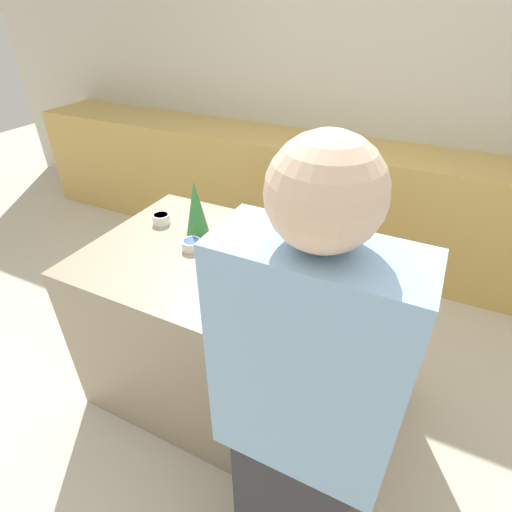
{
  "coord_description": "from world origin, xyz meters",
  "views": [
    {
      "loc": [
        0.71,
        -1.32,
        1.92
      ],
      "look_at": [
        0.06,
        0.0,
        0.95
      ],
      "focal_mm": 28.0,
      "sensor_mm": 36.0,
      "label": 1
    }
  ],
  "objects": [
    {
      "name": "kitchen_island",
      "position": [
        0.0,
        0.0,
        0.44
      ],
      "size": [
        1.54,
        0.93,
        0.89
      ],
      "color": "gray",
      "rests_on": "ground_plane"
    },
    {
      "name": "person",
      "position": [
        0.53,
        -0.67,
        0.89
      ],
      "size": [
        0.45,
        0.57,
        1.73
      ],
      "color": "#333338",
      "rests_on": "ground_plane"
    },
    {
      "name": "candy_bowl_far_right",
      "position": [
        -0.28,
        0.0,
        0.91
      ],
      "size": [
        0.09,
        0.09,
        0.05
      ],
      "color": "white",
      "rests_on": "kitchen_island"
    },
    {
      "name": "gingerbread_house",
      "position": [
        0.12,
        -0.03,
        1.02
      ],
      "size": [
        0.19,
        0.18,
        0.33
      ],
      "color": "#5B2D14",
      "rests_on": "baking_tray"
    },
    {
      "name": "ground_plane",
      "position": [
        0.0,
        0.0,
        0.0
      ],
      "size": [
        12.0,
        12.0,
        0.0
      ],
      "primitive_type": "plane",
      "color": "beige"
    },
    {
      "name": "wall_back",
      "position": [
        0.0,
        2.02,
        1.3
      ],
      "size": [
        8.0,
        0.05,
        2.6
      ],
      "color": "beige",
      "rests_on": "ground_plane"
    },
    {
      "name": "candy_bowl_front_corner",
      "position": [
        0.05,
        0.31,
        0.91
      ],
      "size": [
        0.13,
        0.13,
        0.04
      ],
      "color": "silver",
      "rests_on": "kitchen_island"
    },
    {
      "name": "candy_bowl_behind_tray",
      "position": [
        0.54,
        0.09,
        0.91
      ],
      "size": [
        0.1,
        0.1,
        0.04
      ],
      "color": "white",
      "rests_on": "kitchen_island"
    },
    {
      "name": "decorative_tree",
      "position": [
        -0.34,
        0.14,
        1.03
      ],
      "size": [
        0.12,
        0.12,
        0.29
      ],
      "color": "#33843D",
      "rests_on": "kitchen_island"
    },
    {
      "name": "baking_tray",
      "position": [
        0.12,
        -0.03,
        0.89
      ],
      "size": [
        0.37,
        0.33,
        0.01
      ],
      "color": "#B2B2BC",
      "rests_on": "kitchen_island"
    },
    {
      "name": "candy_bowl_near_tray_left",
      "position": [
        0.37,
        -0.01,
        0.91
      ],
      "size": [
        0.09,
        0.09,
        0.05
      ],
      "color": "white",
      "rests_on": "kitchen_island"
    },
    {
      "name": "candy_bowl_far_left",
      "position": [
        -0.58,
        0.15,
        0.91
      ],
      "size": [
        0.09,
        0.09,
        0.05
      ],
      "color": "white",
      "rests_on": "kitchen_island"
    },
    {
      "name": "candy_bowl_beside_tree",
      "position": [
        0.29,
        0.31,
        0.91
      ],
      "size": [
        0.13,
        0.13,
        0.05
      ],
      "color": "white",
      "rests_on": "kitchen_island"
    },
    {
      "name": "back_cabinet_block",
      "position": [
        0.0,
        1.69,
        0.47
      ],
      "size": [
        6.0,
        0.6,
        0.94
      ],
      "color": "tan",
      "rests_on": "ground_plane"
    }
  ]
}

